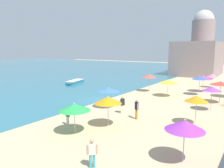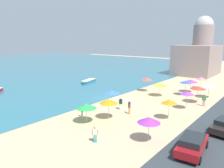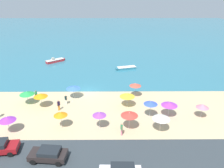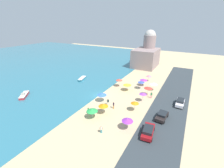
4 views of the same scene
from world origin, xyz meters
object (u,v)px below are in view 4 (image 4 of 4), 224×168
object	(u,v)px
beach_umbrella_12	(127,120)
parked_car_1	(148,131)
beach_umbrella_2	(119,80)
bather_1	(101,129)
beach_umbrella_1	(141,82)
beach_umbrella_0	(148,88)
beach_umbrella_6	(127,84)
beach_umbrella_10	(103,105)
beach_umbrella_7	(135,103)
beach_umbrella_5	(154,84)
beach_umbrella_11	(92,110)
beach_umbrella_8	(143,94)
bather_2	(151,95)
skiff_nearshore	(82,78)
harbor_fortress	(147,54)
beach_umbrella_4	(144,80)
bather_0	(88,110)
bather_3	(114,105)
parked_car_0	(162,116)
parked_car_2	(180,102)
bather_4	(108,102)
beach_umbrella_9	(102,94)
skiff_offshore	(24,95)

from	to	relation	value
beach_umbrella_12	parked_car_1	world-z (taller)	beach_umbrella_12
beach_umbrella_2	bather_1	size ratio (longest dim) A/B	1.64
parked_car_1	beach_umbrella_1	bearing A→B (deg)	22.03
bather_1	beach_umbrella_0	bearing A→B (deg)	-9.41
beach_umbrella_12	beach_umbrella_0	bearing A→B (deg)	2.15
beach_umbrella_6	beach_umbrella_10	distance (m)	13.49
beach_umbrella_7	beach_umbrella_5	bearing A→B (deg)	-3.74
beach_umbrella_2	beach_umbrella_11	xyz separation A→B (m)	(-17.66, -2.38, -0.34)
beach_umbrella_8	bather_2	xyz separation A→B (m)	(2.87, -1.46, -1.25)
beach_umbrella_11	skiff_nearshore	world-z (taller)	beach_umbrella_11
beach_umbrella_7	harbor_fortress	xyz separation A→B (m)	(38.29, 8.87, 3.16)
beach_umbrella_4	beach_umbrella_7	bearing A→B (deg)	-169.67
bather_0	bather_3	world-z (taller)	bather_3
beach_umbrella_2	beach_umbrella_10	world-z (taller)	beach_umbrella_2
beach_umbrella_2	beach_umbrella_7	bearing A→B (deg)	-139.71
beach_umbrella_2	skiff_nearshore	distance (m)	14.45
beach_umbrella_7	beach_umbrella_8	world-z (taller)	beach_umbrella_8
beach_umbrella_1	beach_umbrella_7	world-z (taller)	beach_umbrella_1
beach_umbrella_0	bather_0	xyz separation A→B (m)	(-15.04, 8.82, -1.42)
bather_2	parked_car_0	xyz separation A→B (m)	(-8.16, -4.41, -0.19)
bather_2	parked_car_0	size ratio (longest dim) A/B	0.42
parked_car_2	skiff_nearshore	world-z (taller)	parked_car_2
beach_umbrella_8	bather_3	distance (m)	8.21
beach_umbrella_8	skiff_nearshore	bearing A→B (deg)	77.67
bather_0	bather_4	world-z (taller)	bather_4
beach_umbrella_2	beach_umbrella_8	size ratio (longest dim) A/B	1.03
beach_umbrella_6	parked_car_1	world-z (taller)	beach_umbrella_6
beach_umbrella_9	parked_car_0	size ratio (longest dim) A/B	0.57
beach_umbrella_4	beach_umbrella_9	distance (m)	16.00
beach_umbrella_12	bather_0	size ratio (longest dim) A/B	1.52
bather_2	bather_3	xyz separation A→B (m)	(-9.37, 6.33, 0.00)
bather_0	bather_1	world-z (taller)	bather_0
beach_umbrella_12	skiff_nearshore	xyz separation A→B (m)	(16.87, 24.48, -1.79)
beach_umbrella_4	bather_2	world-z (taller)	beach_umbrella_4
beach_umbrella_0	parked_car_1	distance (m)	15.99
beach_umbrella_1	bather_4	world-z (taller)	beach_umbrella_1
parked_car_0	parked_car_2	world-z (taller)	parked_car_2
bather_2	parked_car_1	distance (m)	14.60
beach_umbrella_7	beach_umbrella_12	world-z (taller)	beach_umbrella_7
beach_umbrella_0	bather_3	world-z (taller)	beach_umbrella_0
beach_umbrella_10	skiff_offshore	xyz separation A→B (m)	(-3.29, 23.20, -1.72)
parked_car_1	beach_umbrella_11	bearing A→B (deg)	92.89
beach_umbrella_10	harbor_fortress	bearing A→B (deg)	4.34
beach_umbrella_6	bather_0	xyz separation A→B (m)	(-15.21, 2.63, -1.08)
beach_umbrella_1	beach_umbrella_8	world-z (taller)	beach_umbrella_1
beach_umbrella_8	parked_car_1	world-z (taller)	beach_umbrella_8
beach_umbrella_10	beach_umbrella_11	size ratio (longest dim) A/B	1.06
beach_umbrella_8	bather_3	world-z (taller)	beach_umbrella_8
parked_car_0	bather_0	bearing A→B (deg)	111.95
bather_0	beach_umbrella_1	bearing A→B (deg)	-17.56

